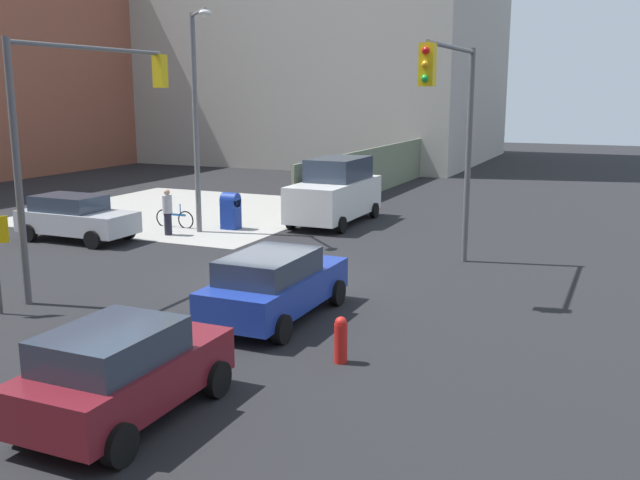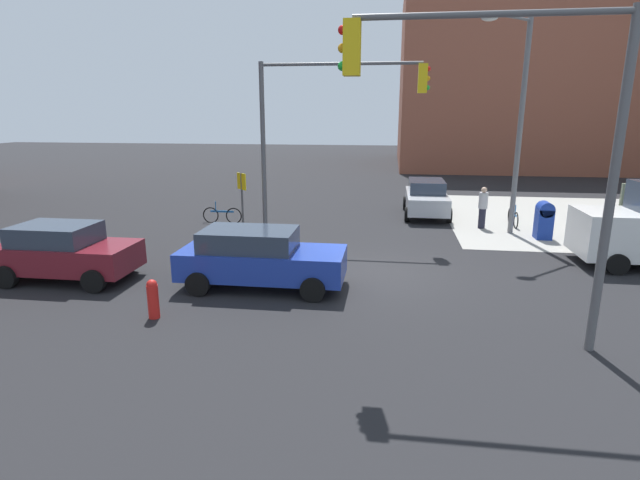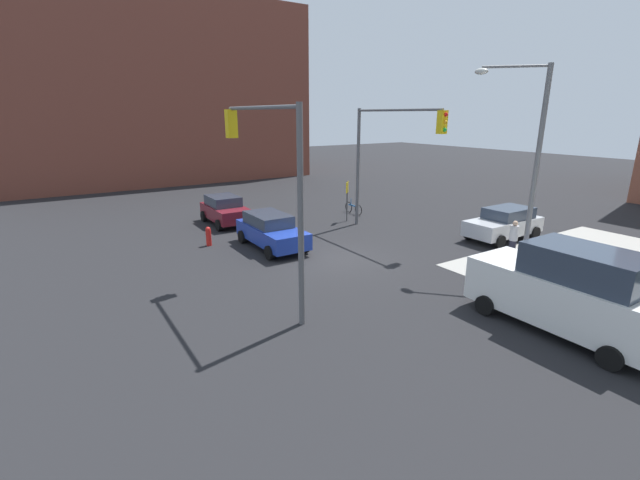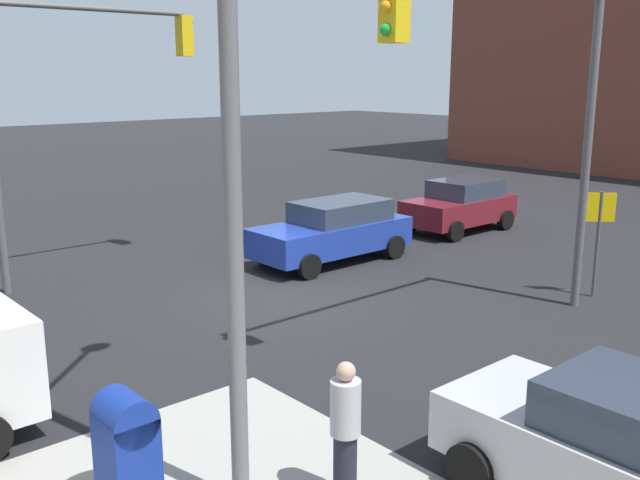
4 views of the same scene
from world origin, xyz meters
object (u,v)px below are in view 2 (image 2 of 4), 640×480
object	(u,v)px
bicycle_leaning_on_fence	(513,218)
sedan_blue	(259,257)
traffic_signal_nw_corner	(326,112)
sedan_maroon	(65,251)
traffic_signal_se_corner	(507,116)
mailbox_blue	(544,219)
fire_hydrant	(153,298)
sedan_silver	(426,197)
bicycle_at_crosswalk	(222,215)
pedestrian_crossing	(483,207)
street_lamp_corner	(516,112)

from	to	relation	value
bicycle_leaning_on_fence	sedan_blue	bearing A→B (deg)	-134.14
traffic_signal_nw_corner	bicycle_leaning_on_fence	world-z (taller)	traffic_signal_nw_corner
sedan_maroon	traffic_signal_se_corner	bearing A→B (deg)	-12.88
traffic_signal_se_corner	mailbox_blue	distance (m)	10.90
fire_hydrant	sedan_silver	distance (m)	14.93
sedan_blue	bicycle_at_crosswalk	distance (m)	8.62
mailbox_blue	pedestrian_crossing	size ratio (longest dim) A/B	0.83
mailbox_blue	sedan_maroon	distance (m)	16.46
sedan_silver	pedestrian_crossing	distance (m)	3.24
traffic_signal_se_corner	bicycle_leaning_on_fence	world-z (taller)	traffic_signal_se_corner
mailbox_blue	sedan_maroon	world-z (taller)	sedan_maroon
mailbox_blue	bicycle_leaning_on_fence	xyz separation A→B (m)	(-0.60, 2.20, -0.42)
traffic_signal_se_corner	mailbox_blue	world-z (taller)	traffic_signal_se_corner
traffic_signal_nw_corner	bicycle_at_crosswalk	xyz separation A→B (m)	(-4.72, 1.50, -4.33)
street_lamp_corner	sedan_maroon	xyz separation A→B (m)	(-13.66, -7.48, -3.86)
fire_hydrant	sedan_maroon	size ratio (longest dim) A/B	0.25
street_lamp_corner	mailbox_blue	bearing A→B (deg)	-23.23
traffic_signal_se_corner	pedestrian_crossing	bearing A→B (deg)	81.19
traffic_signal_nw_corner	bicycle_leaning_on_fence	xyz separation A→B (m)	(7.68, 2.70, -4.33)
fire_hydrant	bicycle_at_crosswalk	xyz separation A→B (m)	(-1.80, 10.20, -0.14)
bicycle_at_crosswalk	pedestrian_crossing	bearing A→B (deg)	2.60
traffic_signal_nw_corner	bicycle_leaning_on_fence	size ratio (longest dim) A/B	3.71
mailbox_blue	bicycle_at_crosswalk	world-z (taller)	mailbox_blue
traffic_signal_nw_corner	sedan_silver	distance (m)	7.19
traffic_signal_se_corner	sedan_maroon	xyz separation A→B (m)	(-11.22, 2.57, -3.78)
mailbox_blue	sedan_silver	distance (m)	5.70
sedan_silver	bicycle_at_crosswalk	size ratio (longest dim) A/B	2.44
sedan_blue	sedan_silver	world-z (taller)	same
traffic_signal_se_corner	sedan_blue	xyz separation A→B (m)	(-5.58, 2.74, -3.77)
traffic_signal_se_corner	sedan_blue	size ratio (longest dim) A/B	1.45
sedan_maroon	street_lamp_corner	bearing A→B (deg)	28.70
traffic_signal_nw_corner	mailbox_blue	xyz separation A→B (m)	(8.28, 0.50, -3.91)
traffic_signal_nw_corner	bicycle_at_crosswalk	bearing A→B (deg)	162.39
traffic_signal_nw_corner	street_lamp_corner	bearing A→B (deg)	8.46
sedan_blue	sedan_silver	distance (m)	11.88
sedan_maroon	bicycle_leaning_on_fence	bearing A→B (deg)	32.52
mailbox_blue	bicycle_at_crosswalk	size ratio (longest dim) A/B	0.82
sedan_blue	pedestrian_crossing	size ratio (longest dim) A/B	2.59
bicycle_at_crosswalk	bicycle_leaning_on_fence	bearing A→B (deg)	5.51
fire_hydrant	sedan_maroon	world-z (taller)	sedan_maroon
traffic_signal_nw_corner	sedan_blue	xyz separation A→B (m)	(-1.01, -6.26, -3.83)
traffic_signal_nw_corner	traffic_signal_se_corner	distance (m)	10.10
fire_hydrant	pedestrian_crossing	size ratio (longest dim) A/B	0.54
fire_hydrant	bicycle_at_crosswalk	world-z (taller)	bicycle_at_crosswalk
bicycle_leaning_on_fence	sedan_silver	bearing A→B (deg)	153.72
mailbox_blue	bicycle_leaning_on_fence	world-z (taller)	mailbox_blue
street_lamp_corner	bicycle_at_crosswalk	distance (m)	12.53
sedan_blue	bicycle_leaning_on_fence	size ratio (longest dim) A/B	2.56
sedan_maroon	sedan_silver	size ratio (longest dim) A/B	0.89
traffic_signal_se_corner	street_lamp_corner	bearing A→B (deg)	76.35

